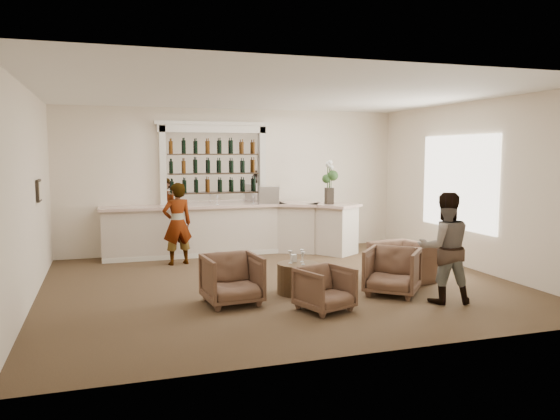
{
  "coord_description": "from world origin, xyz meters",
  "views": [
    {
      "loc": [
        -2.89,
        -8.95,
        2.3
      ],
      "look_at": [
        0.28,
        0.9,
        1.21
      ],
      "focal_mm": 35.0,
      "sensor_mm": 36.0,
      "label": 1
    }
  ],
  "objects_px": {
    "armchair_left": "(232,279)",
    "armchair_far": "(404,262)",
    "guest": "(445,248)",
    "cocktail_table": "(298,278)",
    "espresso_machine": "(269,195)",
    "sommelier": "(177,224)",
    "armchair_center": "(325,289)",
    "flower_vase": "(329,180)",
    "bar_counter": "(233,229)",
    "armchair_right": "(392,271)"
  },
  "relations": [
    {
      "from": "armchair_left",
      "to": "armchair_far",
      "type": "distance_m",
      "value": 3.34
    },
    {
      "from": "guest",
      "to": "cocktail_table",
      "type": "bearing_deg",
      "value": -15.56
    },
    {
      "from": "espresso_machine",
      "to": "sommelier",
      "type": "bearing_deg",
      "value": -151.08
    },
    {
      "from": "sommelier",
      "to": "espresso_machine",
      "type": "bearing_deg",
      "value": -173.51
    },
    {
      "from": "sommelier",
      "to": "armchair_center",
      "type": "relative_size",
      "value": 2.38
    },
    {
      "from": "armchair_left",
      "to": "flower_vase",
      "type": "distance_m",
      "value": 4.74
    },
    {
      "from": "sommelier",
      "to": "armchair_left",
      "type": "bearing_deg",
      "value": 85.92
    },
    {
      "from": "bar_counter",
      "to": "armchair_right",
      "type": "relative_size",
      "value": 6.83
    },
    {
      "from": "cocktail_table",
      "to": "armchair_left",
      "type": "bearing_deg",
      "value": -165.93
    },
    {
      "from": "armchair_center",
      "to": "espresso_machine",
      "type": "relative_size",
      "value": 1.59
    },
    {
      "from": "espresso_machine",
      "to": "armchair_right",
      "type": "bearing_deg",
      "value": -67.32
    },
    {
      "from": "armchair_left",
      "to": "espresso_machine",
      "type": "height_order",
      "value": "espresso_machine"
    },
    {
      "from": "sommelier",
      "to": "bar_counter",
      "type": "bearing_deg",
      "value": -162.24
    },
    {
      "from": "bar_counter",
      "to": "sommelier",
      "type": "height_order",
      "value": "sommelier"
    },
    {
      "from": "bar_counter",
      "to": "flower_vase",
      "type": "relative_size",
      "value": 5.85
    },
    {
      "from": "sommelier",
      "to": "espresso_machine",
      "type": "height_order",
      "value": "sommelier"
    },
    {
      "from": "armchair_right",
      "to": "flower_vase",
      "type": "xyz_separation_m",
      "value": [
        0.43,
        3.64,
        1.31
      ]
    },
    {
      "from": "guest",
      "to": "armchair_right",
      "type": "height_order",
      "value": "guest"
    },
    {
      "from": "sommelier",
      "to": "armchair_right",
      "type": "xyz_separation_m",
      "value": [
        3.01,
        -3.49,
        -0.46
      ]
    },
    {
      "from": "bar_counter",
      "to": "armchair_far",
      "type": "xyz_separation_m",
      "value": [
        2.36,
        -3.43,
        -0.24
      ]
    },
    {
      "from": "flower_vase",
      "to": "armchair_far",
      "type": "bearing_deg",
      "value": -84.78
    },
    {
      "from": "armchair_left",
      "to": "armchair_right",
      "type": "xyz_separation_m",
      "value": [
        2.6,
        -0.24,
        -0.0
      ]
    },
    {
      "from": "sommelier",
      "to": "armchair_far",
      "type": "bearing_deg",
      "value": 132.74
    },
    {
      "from": "armchair_center",
      "to": "guest",
      "type": "bearing_deg",
      "value": -23.56
    },
    {
      "from": "armchair_center",
      "to": "espresso_machine",
      "type": "distance_m",
      "value": 4.84
    },
    {
      "from": "armchair_far",
      "to": "armchair_right",
      "type": "bearing_deg",
      "value": -53.75
    },
    {
      "from": "cocktail_table",
      "to": "sommelier",
      "type": "distance_m",
      "value": 3.4
    },
    {
      "from": "bar_counter",
      "to": "armchair_far",
      "type": "bearing_deg",
      "value": -55.49
    },
    {
      "from": "bar_counter",
      "to": "armchair_far",
      "type": "height_order",
      "value": "bar_counter"
    },
    {
      "from": "armchair_far",
      "to": "espresso_machine",
      "type": "bearing_deg",
      "value": -168.57
    },
    {
      "from": "flower_vase",
      "to": "armchair_right",
      "type": "bearing_deg",
      "value": -96.7
    },
    {
      "from": "armchair_right",
      "to": "sommelier",
      "type": "bearing_deg",
      "value": 171.68
    },
    {
      "from": "armchair_right",
      "to": "armchair_center",
      "type": "bearing_deg",
      "value": -118.77
    },
    {
      "from": "armchair_far",
      "to": "cocktail_table",
      "type": "bearing_deg",
      "value": -95.98
    },
    {
      "from": "espresso_machine",
      "to": "flower_vase",
      "type": "relative_size",
      "value": 0.46
    },
    {
      "from": "bar_counter",
      "to": "espresso_machine",
      "type": "relative_size",
      "value": 12.77
    },
    {
      "from": "armchair_center",
      "to": "armchair_right",
      "type": "bearing_deg",
      "value": 1.09
    },
    {
      "from": "guest",
      "to": "sommelier",
      "type": "bearing_deg",
      "value": -33.69
    },
    {
      "from": "bar_counter",
      "to": "armchair_left",
      "type": "bearing_deg",
      "value": -103.17
    },
    {
      "from": "armchair_left",
      "to": "armchair_far",
      "type": "xyz_separation_m",
      "value": [
        3.29,
        0.55,
        -0.05
      ]
    },
    {
      "from": "flower_vase",
      "to": "bar_counter",
      "type": "bearing_deg",
      "value": 164.42
    },
    {
      "from": "armchair_left",
      "to": "armchair_right",
      "type": "distance_m",
      "value": 2.62
    },
    {
      "from": "espresso_machine",
      "to": "bar_counter",
      "type": "bearing_deg",
      "value": -172.17
    },
    {
      "from": "armchair_left",
      "to": "armchair_far",
      "type": "bearing_deg",
      "value": 4.42
    },
    {
      "from": "cocktail_table",
      "to": "espresso_machine",
      "type": "xyz_separation_m",
      "value": [
        0.59,
        3.64,
        1.09
      ]
    },
    {
      "from": "cocktail_table",
      "to": "sommelier",
      "type": "xyz_separation_m",
      "value": [
        -1.57,
        2.95,
        0.6
      ]
    },
    {
      "from": "cocktail_table",
      "to": "espresso_machine",
      "type": "height_order",
      "value": "espresso_machine"
    },
    {
      "from": "guest",
      "to": "armchair_center",
      "type": "height_order",
      "value": "guest"
    },
    {
      "from": "armchair_center",
      "to": "armchair_left",
      "type": "bearing_deg",
      "value": 128.63
    },
    {
      "from": "cocktail_table",
      "to": "armchair_center",
      "type": "relative_size",
      "value": 0.95
    }
  ]
}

